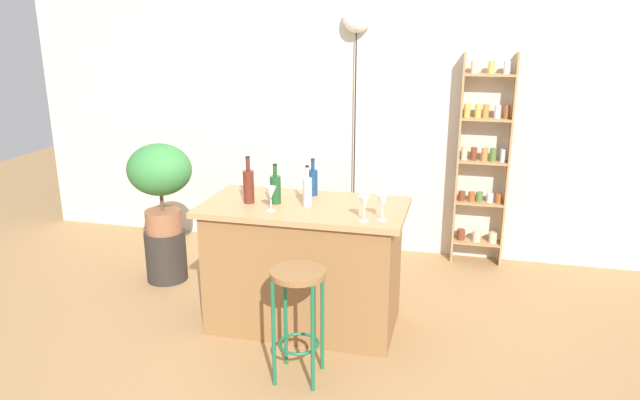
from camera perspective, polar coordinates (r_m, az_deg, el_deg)
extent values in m
plane|color=#A37A4C|center=(4.15, -2.57, -13.56)|extent=(12.00, 12.00, 0.00)
cube|color=beige|center=(5.53, 3.03, 9.48)|extent=(6.40, 0.10, 2.80)
cube|color=olive|center=(4.22, -1.49, -6.52)|extent=(1.28, 0.68, 0.86)
cube|color=tan|center=(4.06, -1.53, -0.70)|extent=(1.39, 0.74, 0.04)
cylinder|color=#196642|center=(3.58, -4.48, -12.78)|extent=(0.02, 0.02, 0.67)
cylinder|color=#196642|center=(3.52, -0.71, -13.27)|extent=(0.02, 0.02, 0.67)
cylinder|color=#196642|center=(3.77, -3.33, -11.07)|extent=(0.02, 0.02, 0.67)
cylinder|color=#196642|center=(3.72, 0.23, -11.50)|extent=(0.02, 0.02, 0.67)
torus|color=#196642|center=(3.70, -2.05, -13.63)|extent=(0.25, 0.25, 0.02)
cylinder|color=olive|center=(3.49, -2.13, -7.05)|extent=(0.33, 0.33, 0.03)
cube|color=#A87F51|center=(5.36, 13.11, 3.73)|extent=(0.02, 0.17, 1.86)
cube|color=#A87F51|center=(5.37, 17.63, 3.41)|extent=(0.02, 0.17, 1.86)
cube|color=#A87F51|center=(5.57, 14.79, -3.89)|extent=(0.41, 0.17, 0.02)
cylinder|color=brown|center=(5.55, 13.37, -3.23)|extent=(0.07, 0.07, 0.09)
cylinder|color=beige|center=(5.54, 14.79, -3.37)|extent=(0.07, 0.07, 0.09)
cylinder|color=beige|center=(5.55, 16.27, -3.47)|extent=(0.07, 0.07, 0.09)
cube|color=#A87F51|center=(5.45, 15.08, -0.23)|extent=(0.41, 0.17, 0.02)
cylinder|color=brown|center=(5.43, 13.44, 0.39)|extent=(0.06, 0.06, 0.08)
cylinder|color=#994C23|center=(5.43, 14.35, 0.32)|extent=(0.06, 0.06, 0.08)
cylinder|color=#4C7033|center=(5.45, 15.04, 0.31)|extent=(0.06, 0.06, 0.08)
cylinder|color=silver|center=(5.45, 16.00, 0.23)|extent=(0.06, 0.06, 0.08)
cylinder|color=#994C23|center=(5.44, 16.78, 0.16)|extent=(0.06, 0.06, 0.08)
cube|color=#A87F51|center=(5.36, 15.38, 3.57)|extent=(0.41, 0.17, 0.02)
cylinder|color=beige|center=(5.35, 13.67, 4.38)|extent=(0.05, 0.05, 0.11)
cylinder|color=brown|center=(5.35, 14.55, 4.32)|extent=(0.05, 0.05, 0.11)
cylinder|color=#AD7A38|center=(5.34, 15.52, 4.23)|extent=(0.05, 0.05, 0.11)
cylinder|color=#4C7033|center=(5.35, 16.29, 4.19)|extent=(0.05, 0.05, 0.11)
cylinder|color=silver|center=(5.35, 17.19, 4.11)|extent=(0.05, 0.05, 0.11)
cube|color=#A87F51|center=(5.29, 15.69, 7.49)|extent=(0.41, 0.17, 0.02)
cylinder|color=gold|center=(5.29, 13.94, 8.33)|extent=(0.05, 0.05, 0.11)
cylinder|color=gold|center=(5.29, 14.94, 8.25)|extent=(0.05, 0.05, 0.11)
cylinder|color=#AD7A38|center=(5.29, 15.63, 8.21)|extent=(0.05, 0.05, 0.11)
cylinder|color=silver|center=(5.29, 16.69, 8.12)|extent=(0.05, 0.05, 0.11)
cylinder|color=#994C23|center=(5.30, 17.51, 8.07)|extent=(0.05, 0.05, 0.11)
cube|color=#A87F51|center=(5.25, 16.01, 11.49)|extent=(0.41, 0.17, 0.02)
cylinder|color=beige|center=(5.24, 14.59, 12.24)|extent=(0.05, 0.05, 0.10)
cylinder|color=gold|center=(5.25, 16.13, 12.14)|extent=(0.05, 0.05, 0.10)
cylinder|color=silver|center=(5.25, 17.52, 12.02)|extent=(0.05, 0.05, 0.10)
cylinder|color=#2D2823|center=(5.17, -14.55, -5.19)|extent=(0.34, 0.34, 0.42)
cylinder|color=#935B3D|center=(5.07, -14.80, -1.97)|extent=(0.29, 0.29, 0.19)
cylinder|color=brown|center=(5.02, -14.94, -0.09)|extent=(0.03, 0.03, 0.16)
ellipsoid|color=#387F3D|center=(4.95, -15.17, 2.84)|extent=(0.53, 0.47, 0.42)
cylinder|color=#194C23|center=(4.07, -4.30, 0.99)|extent=(0.07, 0.07, 0.19)
cylinder|color=#194C23|center=(4.04, -4.34, 2.80)|extent=(0.03, 0.03, 0.07)
cylinder|color=black|center=(4.03, -4.35, 3.39)|extent=(0.03, 0.03, 0.01)
cylinder|color=#B2B2B7|center=(3.99, -1.22, 0.75)|extent=(0.06, 0.06, 0.20)
cylinder|color=#B2B2B7|center=(3.96, -1.23, 2.64)|extent=(0.02, 0.02, 0.08)
cylinder|color=black|center=(3.94, -1.24, 3.26)|extent=(0.03, 0.03, 0.01)
cylinder|color=navy|center=(4.25, -0.69, 1.68)|extent=(0.07, 0.07, 0.18)
cylinder|color=navy|center=(4.22, -0.70, 3.36)|extent=(0.03, 0.03, 0.07)
cylinder|color=black|center=(4.21, -0.70, 3.92)|extent=(0.03, 0.03, 0.01)
cylinder|color=#5B2319|center=(4.09, -6.87, 1.27)|extent=(0.07, 0.07, 0.23)
cylinder|color=#5B2319|center=(4.05, -6.94, 3.42)|extent=(0.03, 0.03, 0.09)
cylinder|color=black|center=(4.04, -6.97, 4.11)|extent=(0.03, 0.03, 0.01)
cylinder|color=silver|center=(3.75, 5.99, -1.91)|extent=(0.06, 0.06, 0.00)
cylinder|color=silver|center=(3.74, 6.01, -1.34)|extent=(0.01, 0.01, 0.07)
cone|color=silver|center=(3.72, 6.04, -0.17)|extent=(0.07, 0.07, 0.08)
cylinder|color=silver|center=(3.72, 4.23, -2.01)|extent=(0.06, 0.06, 0.00)
cylinder|color=silver|center=(3.71, 4.25, -1.44)|extent=(0.01, 0.01, 0.07)
cone|color=silver|center=(3.69, 4.27, -0.26)|extent=(0.07, 0.07, 0.08)
cylinder|color=silver|center=(3.94, -4.71, -1.00)|extent=(0.06, 0.06, 0.00)
cylinder|color=silver|center=(3.92, -4.72, -0.45)|extent=(0.01, 0.01, 0.07)
cone|color=silver|center=(3.90, -4.75, 0.68)|extent=(0.07, 0.07, 0.08)
cylinder|color=black|center=(5.46, 3.34, 5.81)|extent=(0.01, 0.01, 2.12)
sphere|color=white|center=(5.37, 3.54, 17.02)|extent=(0.25, 0.25, 0.25)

